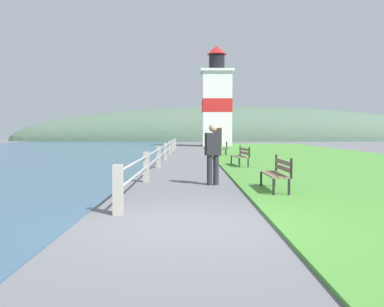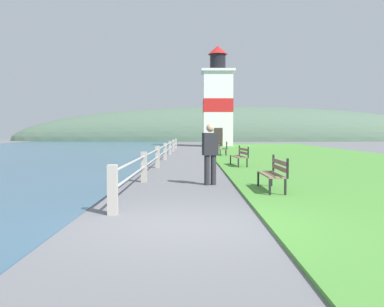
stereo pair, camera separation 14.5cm
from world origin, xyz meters
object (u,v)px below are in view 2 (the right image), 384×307
Objects in this scene: park_bench_midway at (241,155)px; lighthouse at (218,103)px; park_bench_near at (274,172)px; person_strolling at (210,152)px; park_bench_by_lighthouse at (218,144)px; park_bench_far at (225,148)px.

lighthouse is (0.63, 27.68, 4.15)m from park_bench_midway.
person_strolling is (-1.59, 1.58, 0.44)m from park_bench_near.
park_bench_near is 26.10m from park_bench_by_lighthouse.
lighthouse is (0.55, 9.63, 4.15)m from park_bench_by_lighthouse.
person_strolling is at bearing 85.26° from park_bench_by_lighthouse.
park_bench_near is 2.29m from person_strolling.
park_bench_midway is 28.00m from lighthouse.
park_bench_far is at bearing -92.07° from lighthouse.
park_bench_midway is 6.68m from person_strolling.
park_bench_midway is at bearing -91.30° from lighthouse.
lighthouse is (0.66, 35.73, 4.15)m from park_bench_near.
person_strolling is (-1.62, -6.47, 0.44)m from park_bench_midway.
lighthouse reaches higher than park_bench_near.
park_bench_near is at bearing -91.06° from lighthouse.
park_bench_midway and park_bench_by_lighthouse have the same top height.
lighthouse is at bearing -19.43° from person_strolling.
park_bench_midway is at bearing 88.98° from park_bench_by_lighthouse.
park_bench_by_lighthouse is (0.08, 18.05, -0.00)m from park_bench_midway.
park_bench_by_lighthouse is (0.14, 9.38, 0.00)m from park_bench_far.
park_bench_near and park_bench_by_lighthouse have the same top height.
park_bench_near is at bearing 88.99° from park_bench_by_lighthouse.
park_bench_far and park_bench_by_lighthouse have the same top height.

